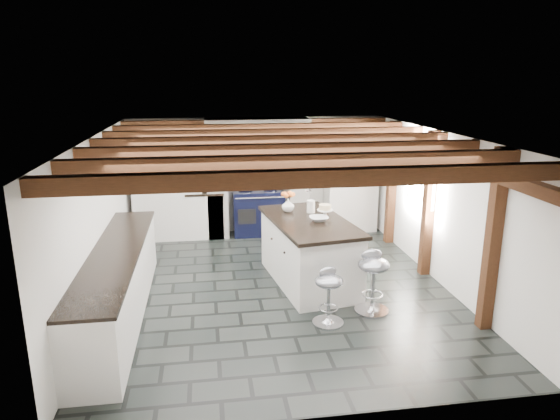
{
  "coord_description": "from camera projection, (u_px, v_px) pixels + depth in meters",
  "views": [
    {
      "loc": [
        -0.99,
        -6.9,
        3.11
      ],
      "look_at": [
        0.1,
        0.4,
        1.1
      ],
      "focal_mm": 32.0,
      "sensor_mm": 36.0,
      "label": 1
    }
  ],
  "objects": [
    {
      "name": "kitchen_island",
      "position": [
        309.0,
        250.0,
        7.61
      ],
      "size": [
        1.35,
        2.17,
        1.34
      ],
      "rotation": [
        0.0,
        0.0,
        0.15
      ],
      "color": "white",
      "rests_on": "ground"
    },
    {
      "name": "range_cooker",
      "position": [
        258.0,
        211.0,
        9.98
      ],
      "size": [
        1.0,
        0.63,
        0.99
      ],
      "color": "black",
      "rests_on": "ground"
    },
    {
      "name": "ground",
      "position": [
        277.0,
        287.0,
        7.54
      ],
      "size": [
        6.0,
        6.0,
        0.0
      ],
      "primitive_type": "plane",
      "color": "black",
      "rests_on": "ground"
    },
    {
      "name": "bar_stool_near",
      "position": [
        373.0,
        275.0,
        6.64
      ],
      "size": [
        0.46,
        0.46,
        0.86
      ],
      "rotation": [
        0.0,
        0.0,
        -0.0
      ],
      "color": "silver",
      "rests_on": "ground"
    },
    {
      "name": "room_shell",
      "position": [
        230.0,
        198.0,
        8.53
      ],
      "size": [
        6.0,
        6.03,
        6.0
      ],
      "color": "white",
      "rests_on": "ground"
    },
    {
      "name": "bar_stool_far",
      "position": [
        328.0,
        290.0,
        6.33
      ],
      "size": [
        0.46,
        0.46,
        0.75
      ],
      "rotation": [
        0.0,
        0.0,
        0.31
      ],
      "color": "silver",
      "rests_on": "ground"
    }
  ]
}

